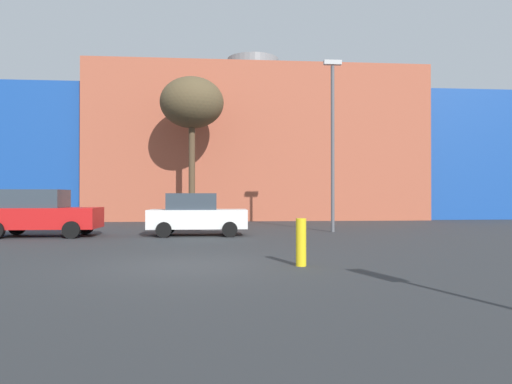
# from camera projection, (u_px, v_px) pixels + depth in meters

# --- Properties ---
(ground_plane) EXTENTS (200.00, 200.00, 0.00)m
(ground_plane) POSITION_uv_depth(u_px,v_px,m) (185.00, 266.00, 10.77)
(ground_plane) COLOR #2D3033
(building_backdrop) EXTENTS (35.92, 13.39, 12.30)m
(building_backdrop) POSITION_uv_depth(u_px,v_px,m) (253.00, 153.00, 36.06)
(building_backdrop) COLOR #B2563D
(building_backdrop) RESTS_ON ground_plane
(parked_car_1) EXTENTS (4.34, 2.13, 1.88)m
(parked_car_1) POSITION_uv_depth(u_px,v_px,m) (41.00, 213.00, 18.41)
(parked_car_1) COLOR red
(parked_car_1) RESTS_ON ground_plane
(parked_car_2) EXTENTS (4.00, 1.96, 1.73)m
(parked_car_2) POSITION_uv_depth(u_px,v_px,m) (196.00, 214.00, 18.93)
(parked_car_2) COLOR white
(parked_car_2) RESTS_ON ground_plane
(bare_tree_0) EXTENTS (3.62, 3.62, 8.39)m
(bare_tree_0) POSITION_uv_depth(u_px,v_px,m) (192.00, 104.00, 26.28)
(bare_tree_0) COLOR brown
(bare_tree_0) RESTS_ON ground_plane
(bollard_yellow_0) EXTENTS (0.24, 0.24, 1.11)m
(bollard_yellow_0) POSITION_uv_depth(u_px,v_px,m) (301.00, 242.00, 10.71)
(bollard_yellow_0) COLOR yellow
(bollard_yellow_0) RESTS_ON ground_plane
(street_lamp) EXTENTS (0.80, 0.24, 7.74)m
(street_lamp) POSITION_uv_depth(u_px,v_px,m) (333.00, 134.00, 20.77)
(street_lamp) COLOR #59595E
(street_lamp) RESTS_ON ground_plane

